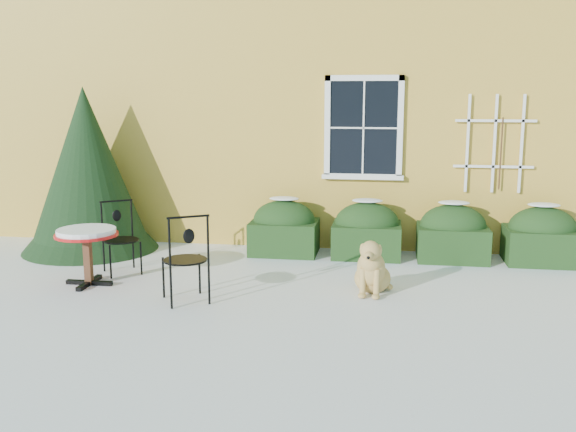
% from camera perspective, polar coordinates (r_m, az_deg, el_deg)
% --- Properties ---
extents(ground, '(80.00, 80.00, 0.00)m').
position_cam_1_polar(ground, '(7.78, -1.14, -7.88)').
color(ground, white).
rests_on(ground, ground).
extents(house, '(12.40, 8.40, 6.40)m').
position_cam_1_polar(house, '(14.35, 3.78, 13.58)').
color(house, gold).
rests_on(house, ground).
extents(hedge_row, '(4.95, 0.80, 0.91)m').
position_cam_1_polar(hedge_row, '(10.04, 10.72, -1.45)').
color(hedge_row, black).
rests_on(hedge_row, ground).
extents(evergreen_shrub, '(2.16, 2.16, 2.62)m').
position_cam_1_polar(evergreen_shrub, '(10.81, -17.35, 2.61)').
color(evergreen_shrub, black).
rests_on(evergreen_shrub, ground).
extents(bistro_table, '(0.82, 0.82, 0.76)m').
position_cam_1_polar(bistro_table, '(8.82, -17.46, -1.90)').
color(bistro_table, black).
rests_on(bistro_table, ground).
extents(patio_chair_near, '(0.67, 0.66, 1.10)m').
position_cam_1_polar(patio_chair_near, '(7.82, -9.05, -3.71)').
color(patio_chair_near, black).
rests_on(patio_chair_near, ground).
extents(patio_chair_far, '(0.63, 0.63, 1.02)m').
position_cam_1_polar(patio_chair_far, '(9.34, -14.66, -1.85)').
color(patio_chair_far, black).
rests_on(patio_chair_far, ground).
extents(dog, '(0.52, 0.81, 0.74)m').
position_cam_1_polar(dog, '(8.18, 7.45, -4.87)').
color(dog, tan).
rests_on(dog, ground).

